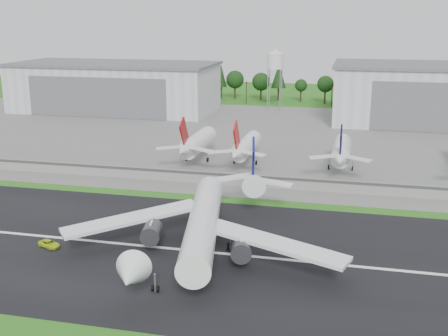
% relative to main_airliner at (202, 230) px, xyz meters
% --- Properties ---
extents(ground, '(600.00, 600.00, 0.00)m').
position_rel_main_airliner_xyz_m(ground, '(-6.59, -9.57, -4.89)').
color(ground, '#246217').
rests_on(ground, ground).
extents(runway, '(320.00, 60.00, 0.10)m').
position_rel_main_airliner_xyz_m(runway, '(-6.59, 0.43, -4.84)').
color(runway, black).
rests_on(runway, ground).
extents(runway_centerline, '(220.00, 1.00, 0.02)m').
position_rel_main_airliner_xyz_m(runway_centerline, '(-6.59, 0.43, -4.78)').
color(runway_centerline, white).
rests_on(runway_centerline, runway).
extents(apron, '(320.00, 150.00, 0.10)m').
position_rel_main_airliner_xyz_m(apron, '(-6.59, 110.43, -4.84)').
color(apron, slate).
rests_on(apron, ground).
extents(blast_fence, '(240.00, 0.61, 3.50)m').
position_rel_main_airliner_xyz_m(blast_fence, '(-6.59, 45.41, -3.09)').
color(blast_fence, gray).
rests_on(blast_fence, ground).
extents(hangar_west, '(97.00, 44.00, 23.20)m').
position_rel_main_airliner_xyz_m(hangar_west, '(-86.59, 155.35, 6.74)').
color(hangar_west, silver).
rests_on(hangar_west, ground).
extents(water_tower, '(8.40, 8.40, 29.40)m').
position_rel_main_airliner_xyz_m(water_tower, '(-11.59, 175.43, 19.66)').
color(water_tower, '#99999E').
rests_on(water_tower, ground).
extents(utility_poles, '(230.00, 3.00, 12.00)m').
position_rel_main_airliner_xyz_m(utility_poles, '(-6.59, 190.43, -4.89)').
color(utility_poles, black).
rests_on(utility_poles, ground).
extents(treeline, '(320.00, 16.00, 22.00)m').
position_rel_main_airliner_xyz_m(treeline, '(-6.59, 205.43, -4.89)').
color(treeline, black).
rests_on(treeline, ground).
extents(main_airliner, '(56.19, 58.97, 18.17)m').
position_rel_main_airliner_xyz_m(main_airliner, '(0.00, 0.00, 0.00)').
color(main_airliner, white).
rests_on(main_airliner, runway).
extents(ground_vehicle, '(5.37, 3.93, 1.36)m').
position_rel_main_airliner_xyz_m(ground_vehicle, '(-30.48, -4.39, -4.12)').
color(ground_vehicle, '#BFDE1A').
rests_on(ground_vehicle, runway).
extents(parked_jet_red_a, '(7.36, 31.29, 16.70)m').
position_rel_main_airliner_xyz_m(parked_jet_red_a, '(-20.64, 66.99, 1.30)').
color(parked_jet_red_a, white).
rests_on(parked_jet_red_a, ground).
extents(parked_jet_red_b, '(7.36, 31.29, 16.34)m').
position_rel_main_airliner_xyz_m(parked_jet_red_b, '(-5.01, 66.93, 0.97)').
color(parked_jet_red_b, white).
rests_on(parked_jet_red_b, ground).
extents(parked_jet_navy, '(7.36, 31.29, 16.49)m').
position_rel_main_airliner_xyz_m(parked_jet_navy, '(24.12, 66.96, 1.10)').
color(parked_jet_navy, white).
rests_on(parked_jet_navy, ground).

